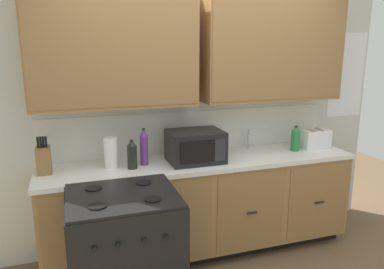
% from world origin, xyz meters
% --- Properties ---
extents(ground_plane, '(8.00, 8.00, 0.00)m').
position_xyz_m(ground_plane, '(0.00, 0.00, 0.00)').
color(ground_plane, brown).
extents(wall_unit, '(4.05, 0.40, 2.52)m').
position_xyz_m(wall_unit, '(0.00, 0.50, 1.66)').
color(wall_unit, silver).
rests_on(wall_unit, ground_plane).
extents(counter_run, '(2.88, 0.64, 0.92)m').
position_xyz_m(counter_run, '(0.00, 0.30, 0.47)').
color(counter_run, black).
rests_on(counter_run, ground_plane).
extents(stove_range, '(0.76, 0.68, 0.95)m').
position_xyz_m(stove_range, '(-0.82, -0.33, 0.47)').
color(stove_range, black).
rests_on(stove_range, ground_plane).
extents(microwave, '(0.48, 0.37, 0.28)m').
position_xyz_m(microwave, '(-0.08, 0.27, 1.06)').
color(microwave, black).
rests_on(microwave, counter_run).
extents(toaster, '(0.28, 0.18, 0.19)m').
position_xyz_m(toaster, '(1.21, 0.32, 1.02)').
color(toaster, white).
rests_on(toaster, counter_run).
extents(knife_block, '(0.11, 0.14, 0.31)m').
position_xyz_m(knife_block, '(-1.35, 0.35, 1.04)').
color(knife_block, olive).
rests_on(knife_block, counter_run).
extents(sink_faucet, '(0.02, 0.02, 0.20)m').
position_xyz_m(sink_faucet, '(0.57, 0.51, 1.02)').
color(sink_faucet, '#B2B5BA').
rests_on(sink_faucet, counter_run).
extents(paper_towel_roll, '(0.12, 0.12, 0.26)m').
position_xyz_m(paper_towel_roll, '(-0.81, 0.34, 1.05)').
color(paper_towel_roll, white).
rests_on(paper_towel_roll, counter_run).
extents(bottle_dark, '(0.08, 0.08, 0.25)m').
position_xyz_m(bottle_dark, '(-0.65, 0.25, 1.04)').
color(bottle_dark, black).
rests_on(bottle_dark, counter_run).
extents(bottle_green, '(0.08, 0.08, 0.25)m').
position_xyz_m(bottle_green, '(0.97, 0.30, 1.05)').
color(bottle_green, '#237A38').
rests_on(bottle_green, counter_run).
extents(bottle_violet, '(0.07, 0.07, 0.33)m').
position_xyz_m(bottle_violet, '(-0.53, 0.32, 1.08)').
color(bottle_violet, '#663384').
rests_on(bottle_violet, counter_run).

